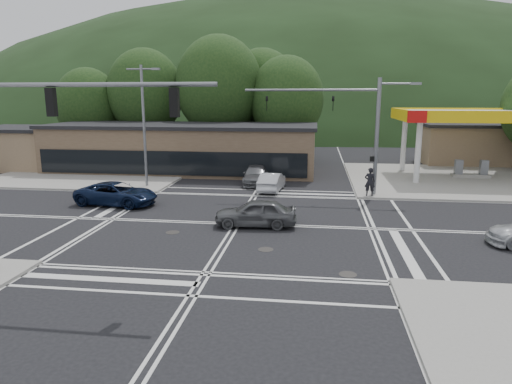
# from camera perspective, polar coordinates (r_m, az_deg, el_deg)

# --- Properties ---
(ground) EXTENTS (120.00, 120.00, 0.00)m
(ground) POSITION_cam_1_polar(r_m,az_deg,el_deg) (24.85, -2.36, -4.00)
(ground) COLOR black
(ground) RESTS_ON ground
(sidewalk_ne) EXTENTS (16.00, 16.00, 0.15)m
(sidewalk_ne) POSITION_cam_1_polar(r_m,az_deg,el_deg) (40.60, 22.92, 1.43)
(sidewalk_ne) COLOR gray
(sidewalk_ne) RESTS_ON ground
(sidewalk_nw) EXTENTS (16.00, 16.00, 0.15)m
(sidewalk_nw) POSITION_cam_1_polar(r_m,az_deg,el_deg) (43.55, -18.68, 2.41)
(sidewalk_nw) COLOR gray
(sidewalk_nw) RESTS_ON ground
(gas_station_canopy) EXTENTS (12.32, 8.34, 5.75)m
(gas_station_canopy) POSITION_cam_1_polar(r_m,az_deg,el_deg) (41.60, 25.79, 8.33)
(gas_station_canopy) COLOR silver
(gas_station_canopy) RESTS_ON ground
(convenience_store) EXTENTS (10.00, 6.00, 3.80)m
(convenience_store) POSITION_cam_1_polar(r_m,az_deg,el_deg) (51.30, 25.60, 5.28)
(convenience_store) COLOR #846B4F
(convenience_store) RESTS_ON ground
(commercial_row) EXTENTS (24.00, 8.00, 4.00)m
(commercial_row) POSITION_cam_1_polar(r_m,az_deg,el_deg) (42.58, -9.14, 5.30)
(commercial_row) COLOR brown
(commercial_row) RESTS_ON ground
(commercial_nw) EXTENTS (8.00, 7.00, 3.60)m
(commercial_nw) POSITION_cam_1_polar(r_m,az_deg,el_deg) (49.59, -27.21, 4.82)
(commercial_nw) COLOR #846B4F
(commercial_nw) RESTS_ON ground
(hill_north) EXTENTS (252.00, 126.00, 140.00)m
(hill_north) POSITION_cam_1_polar(r_m,az_deg,el_deg) (113.81, 5.47, 8.47)
(hill_north) COLOR black
(hill_north) RESTS_ON ground
(tree_n_a) EXTENTS (8.00, 8.00, 11.75)m
(tree_n_a) POSITION_cam_1_polar(r_m,az_deg,el_deg) (50.87, -13.68, 11.98)
(tree_n_a) COLOR #382619
(tree_n_a) RESTS_ON ground
(tree_n_b) EXTENTS (9.00, 9.00, 12.98)m
(tree_n_b) POSITION_cam_1_polar(r_m,az_deg,el_deg) (48.61, -4.65, 13.06)
(tree_n_b) COLOR #382619
(tree_n_b) RESTS_ON ground
(tree_n_c) EXTENTS (7.60, 7.60, 10.87)m
(tree_n_c) POSITION_cam_1_polar(r_m,az_deg,el_deg) (47.64, 3.81, 11.53)
(tree_n_c) COLOR #382619
(tree_n_c) RESTS_ON ground
(tree_n_d) EXTENTS (6.80, 6.80, 9.76)m
(tree_n_d) POSITION_cam_1_polar(r_m,az_deg,el_deg) (52.43, -20.23, 10.16)
(tree_n_d) COLOR #382619
(tree_n_d) RESTS_ON ground
(tree_n_e) EXTENTS (8.40, 8.40, 11.98)m
(tree_n_e) POSITION_cam_1_polar(r_m,az_deg,el_deg) (51.90, 0.74, 12.31)
(tree_n_e) COLOR #382619
(tree_n_e) RESTS_ON ground
(streetlight_nw) EXTENTS (2.50, 0.25, 9.00)m
(streetlight_nw) POSITION_cam_1_polar(r_m,az_deg,el_deg) (34.92, -13.76, 8.70)
(streetlight_nw) COLOR slate
(streetlight_nw) RESTS_ON ground
(signal_mast_ne) EXTENTS (11.65, 0.30, 8.00)m
(signal_mast_ne) POSITION_cam_1_polar(r_m,az_deg,el_deg) (31.91, 12.70, 8.52)
(signal_mast_ne) COLOR slate
(signal_mast_ne) RESTS_ON ground
(signal_mast_sw) EXTENTS (9.14, 0.28, 8.00)m
(signal_mast_sw) POSITION_cam_1_polar(r_m,az_deg,el_deg) (18.67, -26.95, 5.42)
(signal_mast_sw) COLOR slate
(signal_mast_sw) RESTS_ON ground
(car_blue_west) EXTENTS (5.45, 3.04, 1.44)m
(car_blue_west) POSITION_cam_1_polar(r_m,az_deg,el_deg) (30.29, -17.03, -0.20)
(car_blue_west) COLOR black
(car_blue_west) RESTS_ON ground
(car_grey_center) EXTENTS (4.43, 2.02, 1.47)m
(car_grey_center) POSITION_cam_1_polar(r_m,az_deg,el_deg) (24.21, -0.04, -2.61)
(car_grey_center) COLOR #525456
(car_grey_center) RESTS_ON ground
(car_queue_a) EXTENTS (1.78, 4.20, 1.35)m
(car_queue_a) POSITION_cam_1_polar(r_m,az_deg,el_deg) (33.26, 1.98, 1.29)
(car_queue_a) COLOR silver
(car_queue_a) RESTS_ON ground
(car_queue_b) EXTENTS (2.59, 4.99, 1.62)m
(car_queue_b) POSITION_cam_1_polar(r_m,az_deg,el_deg) (42.78, 3.24, 3.86)
(car_queue_b) COLOR beige
(car_queue_b) RESTS_ON ground
(car_northbound) EXTENTS (2.45, 5.01, 1.40)m
(car_northbound) POSITION_cam_1_polar(r_m,az_deg,el_deg) (35.88, -0.02, 2.13)
(car_northbound) COLOR #585A5D
(car_northbound) RESTS_ON ground
(pedestrian) EXTENTS (0.73, 0.50, 1.94)m
(pedestrian) POSITION_cam_1_polar(r_m,az_deg,el_deg) (31.77, 14.04, 1.25)
(pedestrian) COLOR black
(pedestrian) RESTS_ON sidewalk_ne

